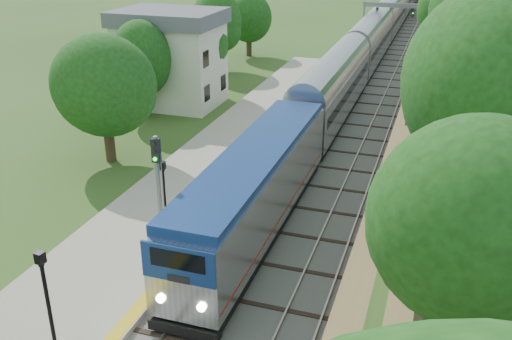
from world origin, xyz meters
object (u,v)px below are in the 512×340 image
(lamppost_mid, at_px, (50,314))
(signal_gantry, at_px, (399,16))
(signal_platform, at_px, (159,188))
(signal_farside, at_px, (408,108))
(lamppost_far, at_px, (165,207))
(train, at_px, (380,31))
(station_building, at_px, (171,57))

(lamppost_mid, bearing_deg, signal_gantry, 83.79)
(signal_platform, xyz_separation_m, signal_farside, (9.10, 16.83, -0.51))
(lamppost_far, bearing_deg, signal_gantry, 82.69)
(signal_gantry, distance_m, train, 5.92)
(signal_gantry, bearing_deg, lamppost_mid, -96.21)
(lamppost_mid, bearing_deg, signal_platform, 84.46)
(lamppost_far, xyz_separation_m, signal_platform, (0.65, -1.65, 1.86))
(train, xyz_separation_m, lamppost_mid, (-3.57, -60.26, 0.14))
(signal_gantry, relative_size, signal_farside, 1.47)
(signal_gantry, distance_m, signal_platform, 48.96)
(train, distance_m, signal_farside, 37.08)
(signal_farside, bearing_deg, signal_gantry, 96.68)
(signal_gantry, bearing_deg, signal_farside, -83.32)
(station_building, height_order, lamppost_mid, station_building)
(signal_gantry, height_order, signal_farside, signal_gantry)
(lamppost_far, height_order, signal_farside, signal_farside)
(signal_platform, bearing_deg, lamppost_mid, -95.54)
(lamppost_mid, relative_size, signal_platform, 0.73)
(lamppost_mid, bearing_deg, lamppost_far, 89.90)
(signal_gantry, bearing_deg, lamppost_far, -97.31)
(station_building, distance_m, signal_platform, 26.14)
(lamppost_far, height_order, signal_platform, signal_platform)
(station_building, height_order, signal_gantry, station_building)
(train, xyz_separation_m, signal_farside, (6.20, -36.53, 1.40))
(lamppost_far, distance_m, signal_farside, 18.09)
(signal_gantry, height_order, signal_platform, signal_platform)
(signal_gantry, distance_m, lamppost_far, 47.46)
(signal_gantry, relative_size, lamppost_far, 2.00)
(lamppost_mid, distance_m, signal_farside, 25.69)
(station_building, bearing_deg, lamppost_mid, -71.16)
(train, distance_m, signal_platform, 53.47)
(signal_platform, height_order, signal_farside, signal_platform)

